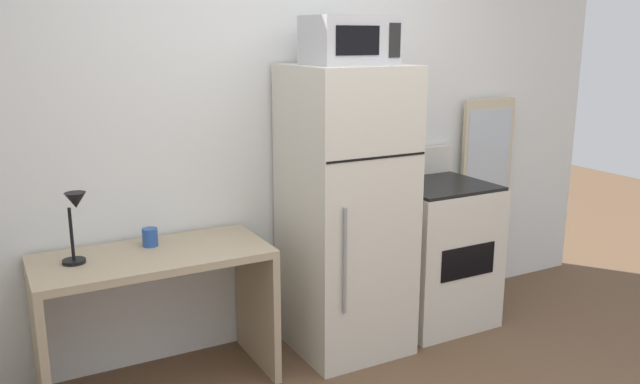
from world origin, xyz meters
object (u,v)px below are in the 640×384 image
(desk, at_px, (155,294))
(refrigerator, at_px, (345,211))
(desk_lamp, at_px, (75,216))
(microwave, at_px, (349,40))
(oven_range, at_px, (436,252))
(leaning_mirror, at_px, (485,197))
(coffee_mug, at_px, (150,237))

(desk, bearing_deg, refrigerator, -2.13)
(desk_lamp, xyz_separation_m, microwave, (1.46, -0.08, 0.81))
(oven_range, xyz_separation_m, leaning_mirror, (0.63, 0.26, 0.23))
(microwave, bearing_deg, desk, 176.78)
(desk, bearing_deg, coffee_mug, 79.50)
(coffee_mug, bearing_deg, desk, -100.50)
(desk_lamp, xyz_separation_m, oven_range, (2.16, -0.03, -0.52))
(desk, height_order, desk_lamp, desk_lamp)
(desk, xyz_separation_m, desk_lamp, (-0.35, 0.02, 0.47))
(coffee_mug, relative_size, leaning_mirror, 0.07)
(desk, distance_m, coffee_mug, 0.30)
(refrigerator, xyz_separation_m, oven_range, (0.70, 0.02, -0.37))
(oven_range, bearing_deg, refrigerator, -178.12)
(desk, bearing_deg, microwave, -3.22)
(refrigerator, relative_size, oven_range, 1.52)
(microwave, bearing_deg, refrigerator, 90.32)
(desk_lamp, relative_size, leaning_mirror, 0.25)
(microwave, bearing_deg, oven_range, 3.62)
(desk, xyz_separation_m, oven_range, (1.81, -0.02, -0.06))
(coffee_mug, relative_size, refrigerator, 0.06)
(refrigerator, xyz_separation_m, microwave, (0.00, -0.02, 0.96))
(refrigerator, bearing_deg, coffee_mug, 171.66)
(desk_lamp, xyz_separation_m, coffee_mug, (0.37, 0.10, -0.19))
(desk, distance_m, microwave, 1.69)
(desk_lamp, distance_m, oven_range, 2.22)
(microwave, relative_size, oven_range, 0.42)
(coffee_mug, distance_m, oven_range, 1.83)
(desk_lamp, distance_m, coffee_mug, 0.43)
(coffee_mug, height_order, microwave, microwave)
(desk_lamp, distance_m, microwave, 1.67)
(desk_lamp, height_order, coffee_mug, desk_lamp)
(desk, relative_size, desk_lamp, 3.32)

